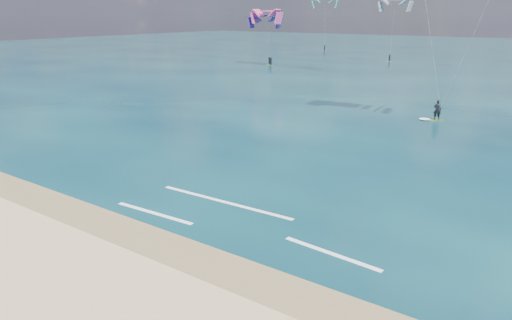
% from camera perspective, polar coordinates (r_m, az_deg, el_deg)
% --- Properties ---
extents(ground, '(320.00, 320.00, 0.00)m').
position_cam_1_polar(ground, '(51.85, 19.74, 6.19)').
color(ground, tan).
rests_on(ground, ground).
extents(wet_sand_strip, '(320.00, 2.40, 0.01)m').
position_cam_1_polar(wet_sand_strip, '(20.05, -9.94, -10.90)').
color(wet_sand_strip, brown).
rests_on(wet_sand_strip, ground).
extents(sea, '(320.00, 200.00, 0.04)m').
position_cam_1_polar(sea, '(114.48, 28.37, 11.00)').
color(sea, '#092232').
rests_on(sea, ground).
extents(kitesurfer_main, '(9.33, 8.30, 18.46)m').
position_cam_1_polar(kitesurfer_main, '(41.40, 23.35, 16.49)').
color(kitesurfer_main, '#A1C417').
rests_on(kitesurfer_main, sea).
extents(shoreline_foam, '(13.76, 3.62, 0.01)m').
position_cam_1_polar(shoreline_foam, '(22.65, -3.55, -7.02)').
color(shoreline_foam, white).
rests_on(shoreline_foam, ground).
extents(distant_kites, '(77.37, 40.93, 14.63)m').
position_cam_1_polar(distant_kites, '(93.93, 21.67, 14.36)').
color(distant_kites, '#328B40').
rests_on(distant_kites, ground).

